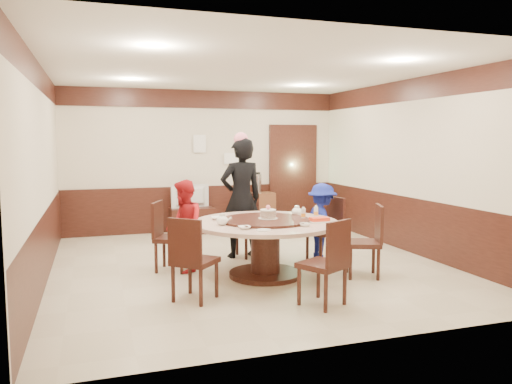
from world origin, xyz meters
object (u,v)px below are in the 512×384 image
object	(u,v)px
person_blue	(322,223)
side_cabinet	(254,211)
shrimp_platter	(319,220)
thermos	(258,183)
person_red	(184,226)
birthday_cake	(268,214)
person_standing	(241,198)
television	(192,196)
tv_stand	(192,220)
banquet_table	(265,237)

from	to	relation	value
person_blue	side_cabinet	xyz separation A→B (m)	(-0.11, 2.96, -0.22)
shrimp_platter	thermos	world-z (taller)	thermos
person_red	side_cabinet	bearing A→B (deg)	152.04
birthday_cake	thermos	world-z (taller)	thermos
person_standing	birthday_cake	distance (m)	1.17
shrimp_platter	television	world-z (taller)	television
person_red	person_blue	bearing A→B (deg)	93.23
television	thermos	world-z (taller)	thermos
person_standing	birthday_cake	size ratio (longest dim) A/B	7.10
side_cabinet	person_blue	bearing A→B (deg)	-87.90
person_standing	thermos	world-z (taller)	person_standing
side_cabinet	thermos	world-z (taller)	thermos
person_red	person_standing	bearing A→B (deg)	127.13
person_standing	side_cabinet	xyz separation A→B (m)	(0.94, 2.25, -0.55)
thermos	tv_stand	bearing A→B (deg)	-178.75
person_red	television	world-z (taller)	person_red
person_blue	thermos	size ratio (longest dim) A/B	3.12
television	tv_stand	bearing A→B (deg)	180.00
person_standing	tv_stand	world-z (taller)	person_standing
banquet_table	person_red	bearing A→B (deg)	149.51
person_standing	side_cabinet	distance (m)	2.50
tv_stand	shrimp_platter	bearing A→B (deg)	-74.98
person_standing	thermos	size ratio (longest dim) A/B	4.88
person_blue	tv_stand	distance (m)	3.27
person_blue	person_standing	bearing A→B (deg)	52.82
person_standing	shrimp_platter	xyz separation A→B (m)	(0.64, -1.48, -0.15)
person_standing	person_red	bearing A→B (deg)	25.00
television	side_cabinet	xyz separation A→B (m)	(1.30, 0.03, -0.35)
tv_stand	side_cabinet	distance (m)	1.30
person_red	thermos	xyz separation A→B (m)	(2.01, 2.85, 0.30)
banquet_table	person_red	xyz separation A→B (m)	(-0.99, 0.58, 0.11)
person_red	shrimp_platter	bearing A→B (deg)	67.97
person_red	television	bearing A→B (deg)	173.47
person_red	birthday_cake	distance (m)	1.19
shrimp_platter	thermos	size ratio (longest dim) A/B	0.79
person_red	side_cabinet	distance (m)	3.46
person_red	thermos	size ratio (longest dim) A/B	3.37
banquet_table	side_cabinet	distance (m)	3.56
banquet_table	shrimp_platter	world-z (taller)	shrimp_platter
side_cabinet	tv_stand	bearing A→B (deg)	-178.68
shrimp_platter	side_cabinet	xyz separation A→B (m)	(0.31, 3.73, -0.40)
television	thermos	distance (m)	1.39
birthday_cake	shrimp_platter	xyz separation A→B (m)	(0.60, -0.31, -0.06)
shrimp_platter	tv_stand	size ratio (longest dim) A/B	0.35
birthday_cake	side_cabinet	xyz separation A→B (m)	(0.91, 3.42, -0.47)
shrimp_platter	thermos	bearing A→B (deg)	84.18
person_standing	shrimp_platter	size ratio (longest dim) A/B	6.18
side_cabinet	thermos	bearing A→B (deg)	0.00
shrimp_platter	thermos	xyz separation A→B (m)	(0.38, 3.73, 0.16)
person_standing	thermos	xyz separation A→B (m)	(1.02, 2.25, 0.01)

